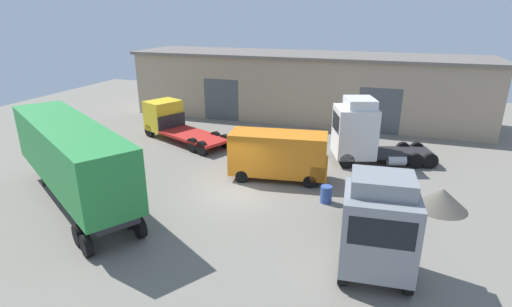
# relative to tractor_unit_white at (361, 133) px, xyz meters

# --- Properties ---
(ground_plane) EXTENTS (60.00, 60.00, 0.00)m
(ground_plane) POSITION_rel_tractor_unit_white_xyz_m (-5.82, -7.13, -1.95)
(ground_plane) COLOR slate
(warehouse_building) EXTENTS (30.70, 6.83, 5.67)m
(warehouse_building) POSITION_rel_tractor_unit_white_xyz_m (-5.82, 10.03, 0.90)
(warehouse_building) COLOR tan
(warehouse_building) RESTS_ON ground_plane
(tractor_unit_white) EXTENTS (6.66, 4.33, 4.14)m
(tractor_unit_white) POSITION_rel_tractor_unit_white_xyz_m (0.00, 0.00, 0.00)
(tractor_unit_white) COLOR silver
(tractor_unit_white) RESTS_ON ground_plane
(container_trailer_green) EXTENTS (10.97, 8.18, 4.17)m
(container_trailer_green) POSITION_rel_tractor_unit_white_xyz_m (-12.77, -10.59, 0.70)
(container_trailer_green) COLOR #28843D
(container_trailer_green) RESTS_ON ground_plane
(delivery_van_orange) EXTENTS (5.71, 2.69, 2.74)m
(delivery_van_orange) POSITION_rel_tractor_unit_white_xyz_m (-4.07, -4.28, -0.47)
(delivery_van_orange) COLOR orange
(delivery_van_orange) RESTS_ON ground_plane
(flatbed_truck_yellow) EXTENTS (7.67, 5.24, 2.70)m
(flatbed_truck_yellow) POSITION_rel_tractor_unit_white_xyz_m (-13.92, 0.81, -0.64)
(flatbed_truck_yellow) COLOR yellow
(flatbed_truck_yellow) RESTS_ON ground_plane
(tractor_unit_grey) EXTENTS (3.01, 6.47, 3.92)m
(tractor_unit_grey) POSITION_rel_tractor_unit_white_xyz_m (1.48, -11.39, -0.10)
(tractor_unit_grey) COLOR gray
(tractor_unit_grey) RESTS_ON ground_plane
(gravel_pile) EXTENTS (2.49, 2.49, 1.05)m
(gravel_pile) POSITION_rel_tractor_unit_white_xyz_m (4.36, -5.34, -1.42)
(gravel_pile) COLOR #565147
(gravel_pile) RESTS_ON ground_plane
(oil_drum) EXTENTS (0.58, 0.58, 0.88)m
(oil_drum) POSITION_rel_tractor_unit_white_xyz_m (-1.09, -6.44, -1.51)
(oil_drum) COLOR #33519E
(oil_drum) RESTS_ON ground_plane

